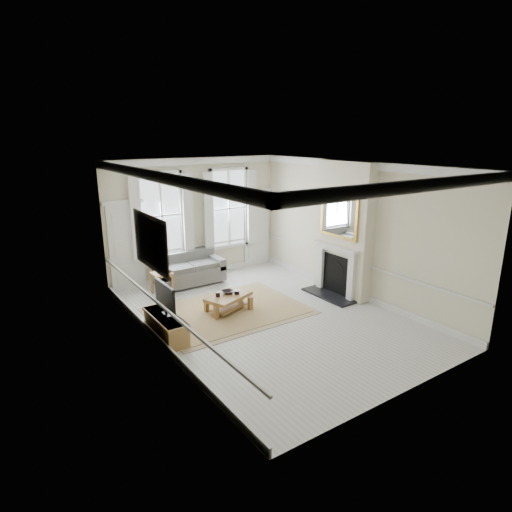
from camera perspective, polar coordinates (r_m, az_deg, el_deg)
floor at (r=9.82m, az=1.83°, el=-8.14°), size 7.20×7.20×0.00m
ceiling at (r=8.98m, az=2.02°, el=12.08°), size 7.20×7.20×0.00m
back_wall at (r=12.28m, az=-8.00°, el=4.97°), size 5.20×0.00×5.20m
left_wall at (r=8.06m, az=-13.23°, el=-1.09°), size 0.00×7.20×7.20m
right_wall at (r=10.94m, az=13.04°, el=3.38°), size 0.00×7.20×7.20m
window_left at (r=11.79m, az=-12.53°, el=5.28°), size 1.26×0.20×2.20m
window_right at (r=12.69m, az=-3.66°, el=6.36°), size 1.26×0.20×2.20m
door_left at (r=11.64m, az=-16.89°, el=1.04°), size 0.90×0.08×2.30m
door_right at (r=13.36m, az=0.08°, el=3.60°), size 0.90×0.08×2.30m
painting at (r=8.26m, az=-13.88°, el=1.79°), size 0.05×1.66×1.06m
chimney_breast at (r=10.95m, az=11.65°, el=3.47°), size 0.35×1.70×3.38m
hearth at (r=11.14m, az=9.63°, el=-5.22°), size 0.55×1.50×0.05m
fireplace at (r=11.04m, az=10.55°, el=-1.57°), size 0.21×1.45×1.33m
mirror at (r=10.74m, az=10.95°, el=5.17°), size 0.06×1.26×1.06m
sofa at (r=11.97m, az=-8.92°, el=-2.00°), size 1.82×0.89×0.85m
side_table at (r=11.25m, az=-12.46°, el=-2.73°), size 0.50×0.50×0.59m
rug at (r=10.13m, az=-3.66°, el=-7.29°), size 3.50×2.60×0.02m
coffee_table at (r=10.01m, az=-3.69°, el=-5.65°), size 1.23×0.96×0.40m
ceramic_pot_a at (r=9.89m, az=-5.11°, el=-5.13°), size 0.11×0.11×0.11m
ceramic_pot_b at (r=10.02m, az=-2.57°, el=-4.86°), size 0.12×0.12×0.09m
bowl at (r=10.08m, az=-3.75°, el=-4.81°), size 0.31×0.31×0.07m
tv_stand at (r=8.98m, az=-11.91°, el=-9.20°), size 0.43×1.35×0.48m
tv at (r=8.74m, az=-12.01°, el=-5.39°), size 0.08×0.90×0.68m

